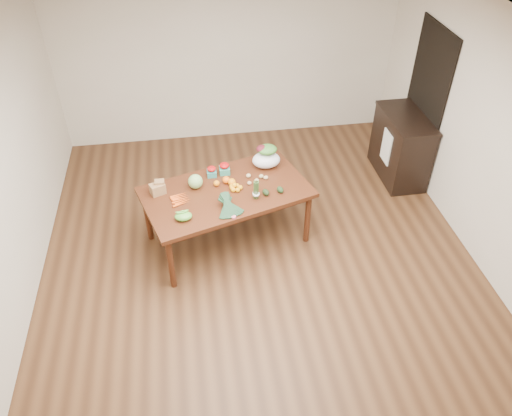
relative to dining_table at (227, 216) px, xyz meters
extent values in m
plane|color=brown|center=(0.32, -0.50, -0.38)|extent=(6.00, 6.00, 0.00)
cube|color=white|center=(0.32, -0.50, 2.33)|extent=(5.00, 6.00, 0.02)
cube|color=silver|center=(0.32, 2.50, 0.98)|extent=(5.00, 0.02, 2.70)
cube|color=silver|center=(2.82, -0.50, 0.98)|extent=(0.02, 6.00, 2.70)
cube|color=#421F0F|center=(0.00, 0.00, 0.00)|extent=(2.08, 1.53, 0.75)
cube|color=black|center=(2.80, 1.10, 0.68)|extent=(0.02, 1.00, 2.10)
cube|color=black|center=(2.54, 0.99, 0.10)|extent=(0.52, 1.02, 0.94)
cube|color=white|center=(2.28, 0.90, 0.18)|extent=(0.02, 0.28, 0.45)
sphere|color=#8BB468|center=(-0.34, 0.11, 0.46)|extent=(0.17, 0.17, 0.17)
sphere|color=orange|center=(-0.10, 0.11, 0.41)|extent=(0.07, 0.07, 0.07)
sphere|color=orange|center=(0.02, 0.14, 0.42)|extent=(0.09, 0.09, 0.09)
sphere|color=#FFAD0F|center=(0.08, 0.09, 0.42)|extent=(0.09, 0.09, 0.09)
ellipsoid|color=#54AD3A|center=(-0.50, -0.43, 0.42)|extent=(0.19, 0.14, 0.08)
ellipsoid|color=tan|center=(0.28, 0.07, 0.40)|extent=(0.05, 0.05, 0.04)
ellipsoid|color=tan|center=(0.37, 0.11, 0.40)|extent=(0.05, 0.05, 0.04)
ellipsoid|color=tan|center=(0.44, 0.18, 0.40)|extent=(0.06, 0.05, 0.05)
ellipsoid|color=#DBC97E|center=(0.29, 0.21, 0.40)|extent=(0.06, 0.05, 0.05)
ellipsoid|color=#CEB777|center=(0.49, 0.15, 0.40)|extent=(0.05, 0.05, 0.05)
ellipsoid|color=black|center=(0.43, -0.15, 0.41)|extent=(0.10, 0.12, 0.07)
ellipsoid|color=black|center=(0.60, -0.12, 0.41)|extent=(0.09, 0.11, 0.07)
camera|label=1|loc=(-0.36, -4.53, 3.81)|focal=35.00mm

